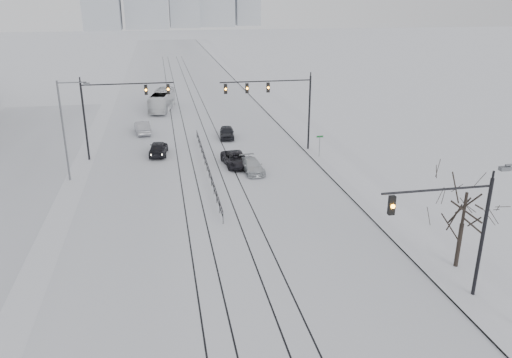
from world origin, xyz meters
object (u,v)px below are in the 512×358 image
bare_tree (466,201)px  sedan_sb_inner (158,148)px  sedan_sb_outer (143,128)px  box_truck (162,101)px  traffic_mast_near (457,224)px  sedan_nb_front (236,159)px  sedan_nb_right (252,166)px  sedan_nb_far (227,133)px

bare_tree → sedan_sb_inner: (-17.68, 27.17, -3.73)m
sedan_sb_outer → box_truck: size_ratio=0.46×
bare_tree → traffic_mast_near: bearing=-128.8°
traffic_mast_near → sedan_sb_outer: 43.22m
traffic_mast_near → sedan_nb_front: 26.67m
traffic_mast_near → box_truck: 54.90m
sedan_sb_inner → sedan_sb_outer: (-1.82, 9.35, 0.00)m
sedan_sb_inner → box_truck: 22.71m
traffic_mast_near → sedan_nb_right: (-6.61, 22.94, -3.94)m
sedan_sb_inner → sedan_nb_right: size_ratio=1.03×
traffic_mast_near → sedan_nb_right: size_ratio=1.63×
traffic_mast_near → box_truck: (-14.49, 52.86, -3.16)m
sedan_nb_right → bare_tree: bearing=-70.3°
sedan_nb_front → box_truck: (-6.67, 27.66, 0.74)m
traffic_mast_near → sedan_nb_far: 36.44m
traffic_mast_near → bare_tree: (2.41, 3.00, -0.07)m
sedan_sb_outer → bare_tree: bearing=110.1°
traffic_mast_near → sedan_nb_far: traffic_mast_near is taller
sedan_nb_front → box_truck: size_ratio=0.48×
sedan_sb_outer → box_truck: (2.59, 13.34, 0.64)m
bare_tree → sedan_nb_right: bare_tree is taller
traffic_mast_near → sedan_sb_inner: size_ratio=1.57×
sedan_sb_inner → sedan_sb_outer: bearing=-73.3°
bare_tree → sedan_nb_far: bare_tree is taller
sedan_nb_front → sedan_nb_right: bearing=-67.5°
traffic_mast_near → bare_tree: 3.85m
bare_tree → sedan_sb_inner: size_ratio=1.37×
box_truck → traffic_mast_near: bearing=115.8°
sedan_nb_far → box_truck: bearing=118.7°
sedan_sb_inner → box_truck: bearing=-86.2°
traffic_mast_near → bare_tree: size_ratio=1.15×
bare_tree → sedan_sb_outer: bare_tree is taller
sedan_sb_outer → sedan_nb_right: sedan_sb_outer is taller
traffic_mast_near → sedan_sb_outer: traffic_mast_near is taller
sedan_sb_inner → sedan_sb_outer: sedan_sb_outer is taller
bare_tree → sedan_sb_inner: 32.63m
sedan_nb_far → bare_tree: bearing=-67.2°
traffic_mast_near → box_truck: traffic_mast_near is taller
sedan_sb_inner → bare_tree: bearing=128.8°
sedan_sb_inner → sedan_nb_far: sedan_sb_inner is taller
sedan_sb_inner → sedan_nb_right: 11.28m
bare_tree → sedan_nb_right: 22.23m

